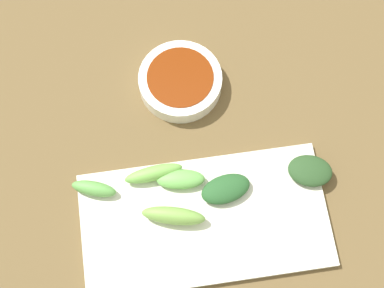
{
  "coord_description": "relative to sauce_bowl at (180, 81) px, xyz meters",
  "views": [
    {
      "loc": [
        0.26,
        -0.02,
        0.87
      ],
      "look_at": [
        -0.03,
        0.02,
        0.05
      ],
      "focal_mm": 53.75,
      "sensor_mm": 36.0,
      "label": 1
    }
  ],
  "objects": [
    {
      "name": "broccoli_leafy_1",
      "position": [
        0.19,
        0.04,
        0.01
      ],
      "size": [
        0.06,
        0.08,
        0.02
      ],
      "primitive_type": "ellipsoid",
      "rotation": [
        0.0,
        0.0,
        0.18
      ],
      "color": "#265629",
      "rests_on": "serving_plate"
    },
    {
      "name": "broccoli_leafy_5",
      "position": [
        0.18,
        0.17,
        0.0
      ],
      "size": [
        0.07,
        0.08,
        0.02
      ],
      "primitive_type": "ellipsoid",
      "rotation": [
        0.0,
        0.0,
        -0.3
      ],
      "color": "#294924",
      "rests_on": "serving_plate"
    },
    {
      "name": "broccoli_stalk_4",
      "position": [
        0.15,
        -0.06,
        0.01
      ],
      "size": [
        0.03,
        0.09,
        0.02
      ],
      "primitive_type": "ellipsoid",
      "rotation": [
        0.0,
        0.0,
        0.1
      ],
      "color": "#73B74E",
      "rests_on": "serving_plate"
    },
    {
      "name": "broccoli_stalk_0",
      "position": [
        0.22,
        -0.04,
        0.01
      ],
      "size": [
        0.05,
        0.1,
        0.03
      ],
      "primitive_type": "ellipsoid",
      "rotation": [
        0.0,
        0.0,
        -0.25
      ],
      "color": "#77AA4A",
      "rests_on": "serving_plate"
    },
    {
      "name": "sauce_bowl",
      "position": [
        0.0,
        0.0,
        0.0
      ],
      "size": [
        0.13,
        0.13,
        0.03
      ],
      "color": "white",
      "rests_on": "tabletop"
    },
    {
      "name": "tabletop",
      "position": [
        0.14,
        -0.02,
        -0.03
      ],
      "size": [
        2.1,
        2.1,
        0.02
      ],
      "primitive_type": "cube",
      "color": "brown",
      "rests_on": "ground"
    },
    {
      "name": "broccoli_stalk_3",
      "position": [
        0.16,
        -0.02,
        0.01
      ],
      "size": [
        0.04,
        0.08,
        0.02
      ],
      "primitive_type": "ellipsoid",
      "rotation": [
        0.0,
        0.0,
        -0.12
      ],
      "color": "#68B151",
      "rests_on": "serving_plate"
    },
    {
      "name": "broccoli_stalk_2",
      "position": [
        0.16,
        -0.15,
        0.01
      ],
      "size": [
        0.04,
        0.07,
        0.02
      ],
      "primitive_type": "ellipsoid",
      "rotation": [
        0.0,
        0.0,
        -0.33
      ],
      "color": "#5EA34B",
      "rests_on": "serving_plate"
    },
    {
      "name": "serving_plate",
      "position": [
        0.23,
        0.0,
        -0.01
      ],
      "size": [
        0.19,
        0.36,
        0.01
      ],
      "primitive_type": "cube",
      "color": "silver",
      "rests_on": "tabletop"
    }
  ]
}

